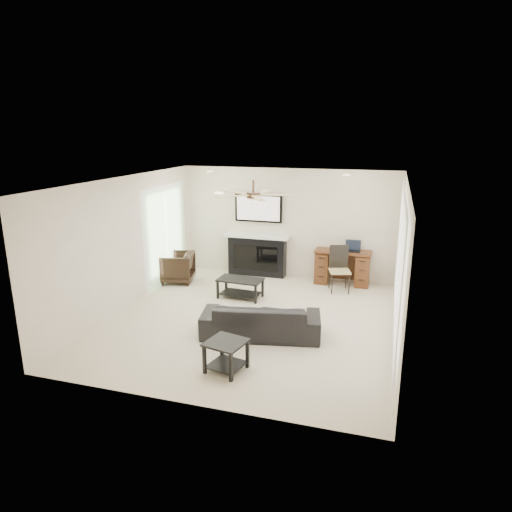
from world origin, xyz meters
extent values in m
plane|color=beige|center=(0.00, 0.00, 0.00)|extent=(5.50, 5.50, 0.00)
cube|color=white|center=(0.00, 0.00, 2.50)|extent=(5.00, 5.50, 0.04)
cube|color=beige|center=(0.00, 2.75, 1.25)|extent=(5.00, 0.04, 2.50)
cube|color=beige|center=(0.00, -2.75, 1.25)|extent=(5.00, 0.04, 2.50)
cube|color=beige|center=(-2.50, 0.00, 1.25)|extent=(0.04, 5.50, 2.50)
cube|color=beige|center=(2.50, 0.00, 1.25)|extent=(0.04, 5.50, 2.50)
cube|color=silver|center=(2.45, 0.10, 1.23)|extent=(0.04, 5.10, 2.40)
cube|color=#93BC89|center=(-2.46, 1.55, 1.05)|extent=(0.04, 1.80, 2.10)
cylinder|color=#382619|center=(0.00, 0.10, 2.25)|extent=(1.40, 1.40, 0.30)
imported|color=black|center=(0.34, -0.58, 0.29)|extent=(2.07, 1.13, 0.57)
imported|color=black|center=(-2.26, 1.57, 0.34)|extent=(0.89, 0.88, 0.68)
cube|color=black|center=(-0.56, 1.02, 0.20)|extent=(0.93, 0.55, 0.40)
cube|color=black|center=(0.19, -1.83, 0.23)|extent=(0.62, 0.62, 0.45)
cube|color=black|center=(-2.81, 0.52, 0.23)|extent=(0.55, 0.55, 0.45)
cube|color=black|center=(-0.68, 2.58, 0.95)|extent=(1.52, 0.34, 1.91)
cube|color=#401C10|center=(1.32, 2.53, 0.38)|extent=(1.22, 0.56, 0.76)
cube|color=black|center=(1.32, 1.98, 0.48)|extent=(0.53, 0.54, 0.97)
cube|color=black|center=(1.52, 2.51, 0.88)|extent=(0.33, 0.24, 0.23)
camera|label=1|loc=(2.27, -7.31, 3.31)|focal=32.00mm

